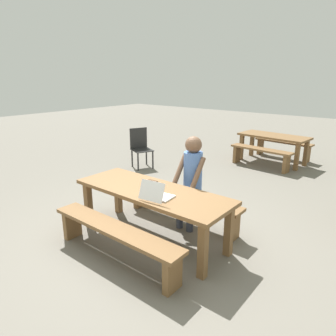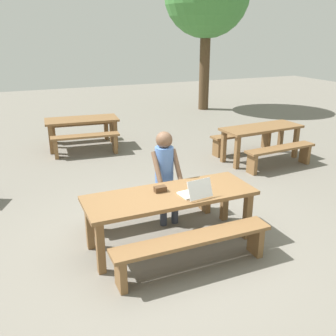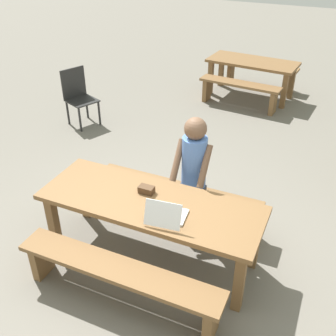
% 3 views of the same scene
% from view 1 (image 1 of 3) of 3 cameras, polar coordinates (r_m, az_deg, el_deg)
% --- Properties ---
extents(ground_plane, '(30.00, 30.00, 0.00)m').
position_cam_1_polar(ground_plane, '(4.31, -2.94, -12.93)').
color(ground_plane, slate).
extents(picnic_table_front, '(2.19, 0.78, 0.71)m').
position_cam_1_polar(picnic_table_front, '(4.04, -3.07, -5.32)').
color(picnic_table_front, brown).
rests_on(picnic_table_front, ground).
extents(bench_near, '(1.95, 0.30, 0.44)m').
position_cam_1_polar(bench_near, '(3.74, -9.97, -12.19)').
color(bench_near, brown).
rests_on(bench_near, ground).
extents(bench_far, '(1.95, 0.30, 0.44)m').
position_cam_1_polar(bench_far, '(4.62, 2.53, -6.10)').
color(bench_far, brown).
rests_on(bench_far, ground).
extents(laptop, '(0.37, 0.36, 0.24)m').
position_cam_1_polar(laptop, '(3.69, -2.19, -4.92)').
color(laptop, white).
rests_on(laptop, picnic_table_front).
extents(small_pouch, '(0.15, 0.09, 0.07)m').
position_cam_1_polar(small_pouch, '(4.13, -3.09, -2.86)').
color(small_pouch, '#4C331E').
rests_on(small_pouch, picnic_table_front).
extents(person_seated, '(0.37, 0.39, 1.34)m').
position_cam_1_polar(person_seated, '(4.33, 4.37, -1.46)').
color(person_seated, '#333847').
rests_on(person_seated, ground).
extents(plastic_chair, '(0.58, 0.58, 0.94)m').
position_cam_1_polar(plastic_chair, '(7.41, -5.13, 3.95)').
color(plastic_chair, '#262626').
rests_on(plastic_chair, ground).
extents(picnic_table_mid, '(1.73, 0.89, 0.71)m').
position_cam_1_polar(picnic_table_mid, '(8.18, 19.10, 5.03)').
color(picnic_table_mid, brown).
rests_on(picnic_table_mid, ground).
extents(bench_mid_south, '(1.53, 0.44, 0.47)m').
position_cam_1_polar(bench_mid_south, '(7.69, 16.91, 2.60)').
color(bench_mid_south, brown).
rests_on(bench_mid_south, ground).
extents(bench_mid_north, '(1.53, 0.44, 0.47)m').
position_cam_1_polar(bench_mid_north, '(8.78, 20.71, 3.95)').
color(bench_mid_north, brown).
rests_on(bench_mid_north, ground).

